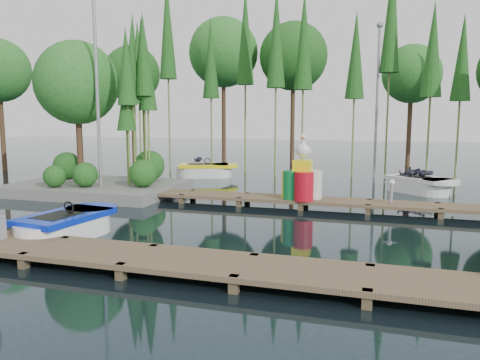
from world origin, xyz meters
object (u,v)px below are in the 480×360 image
(yellow_barrel, at_px, (291,184))
(drum_cluster, at_px, (303,180))
(island, at_px, (92,109))
(boat_yellow_far, at_px, (205,170))
(boat_blue, at_px, (67,226))

(yellow_barrel, bearing_deg, drum_cluster, -20.09)
(island, distance_m, drum_cluster, 8.67)
(boat_yellow_far, relative_size, yellow_barrel, 3.76)
(drum_cluster, bearing_deg, boat_yellow_far, 132.68)
(island, height_order, drum_cluster, island)
(boat_blue, bearing_deg, island, 126.05)
(boat_blue, relative_size, drum_cluster, 1.44)
(boat_blue, height_order, boat_yellow_far, boat_yellow_far)
(boat_blue, xyz_separation_m, boat_yellow_far, (-0.99, 11.61, 0.04))
(island, distance_m, yellow_barrel, 8.30)
(boat_blue, height_order, yellow_barrel, yellow_barrel)
(island, distance_m, boat_blue, 7.71)
(boat_blue, bearing_deg, boat_yellow_far, 101.81)
(boat_yellow_far, distance_m, yellow_barrel, 8.21)
(island, height_order, boat_blue, island)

